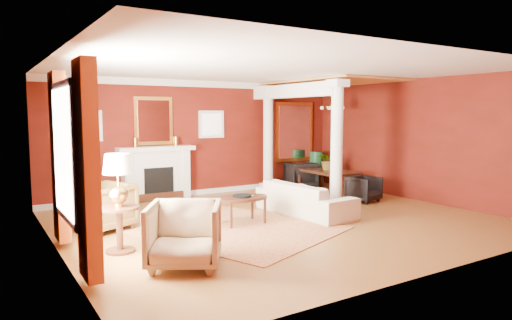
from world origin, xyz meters
TOP-DOWN VIEW (x-y plane):
  - ground at (0.00, 0.00)m, footprint 8.00×8.00m
  - room_shell at (0.00, 0.00)m, footprint 8.04×7.04m
  - fireplace at (-1.30, 3.32)m, footprint 1.85×0.42m
  - overmantel_mirror at (-1.30, 3.45)m, footprint 0.95×0.07m
  - flank_window_left at (-2.85, 3.46)m, footprint 0.70×0.07m
  - flank_window_right at (0.25, 3.46)m, footprint 0.70×0.07m
  - left_window at (-3.89, -0.60)m, footprint 0.21×2.55m
  - column_front at (1.70, 0.30)m, footprint 0.36×0.36m
  - column_back at (1.70, 3.00)m, footprint 0.36×0.36m
  - header_beam at (1.70, 1.90)m, footprint 0.30×3.20m
  - amber_ceiling at (2.85, 1.75)m, footprint 2.30×3.40m
  - dining_mirror at (2.90, 3.45)m, footprint 1.30×0.07m
  - chandelier at (2.90, 1.80)m, footprint 0.60×0.62m
  - crown_trim at (0.00, 3.46)m, footprint 8.00×0.08m
  - base_trim at (0.00, 3.46)m, footprint 8.00×0.08m
  - rug at (-1.14, 0.04)m, footprint 3.91×4.44m
  - sofa at (0.76, 0.20)m, footprint 0.82×2.29m
  - armchair_leopard at (-3.12, 1.04)m, footprint 1.13×1.16m
  - armchair_stripe at (-2.65, -1.54)m, footprint 1.26×1.24m
  - coffee_table at (-0.77, 0.13)m, footprint 1.03×1.03m
  - coffee_book at (-0.75, 0.07)m, footprint 0.15×0.11m
  - side_table at (-3.21, -0.42)m, footprint 0.59×0.59m
  - dining_table at (2.96, 1.99)m, footprint 0.60×1.66m
  - dining_chair_near at (2.78, 0.53)m, footprint 0.75×0.72m
  - dining_chair_far at (2.80, 3.00)m, footprint 0.93×0.89m
  - green_urn at (3.36, 3.00)m, footprint 0.42×0.42m
  - potted_plant at (2.93, 2.01)m, footprint 0.64×0.68m

SIDE VIEW (x-z plane):
  - ground at x=0.00m, z-range 0.00..0.00m
  - rug at x=-1.14m, z-range 0.00..0.01m
  - base_trim at x=0.00m, z-range 0.00..0.12m
  - dining_chair_near at x=2.78m, z-range 0.00..0.66m
  - green_urn at x=3.36m, z-range -0.11..0.89m
  - dining_chair_far at x=2.80m, z-range 0.00..0.79m
  - sofa at x=0.76m, z-range 0.00..0.88m
  - dining_table at x=2.96m, z-range 0.00..0.92m
  - armchair_leopard at x=-3.12m, z-range 0.00..0.92m
  - coffee_table at x=-0.77m, z-range 0.21..0.73m
  - armchair_stripe at x=-2.65m, z-range 0.00..0.97m
  - coffee_book at x=-0.75m, z-range 0.52..0.75m
  - fireplace at x=-1.30m, z-range 0.00..1.29m
  - side_table at x=-3.21m, z-range 0.25..1.74m
  - potted_plant at x=2.93m, z-range 0.92..1.35m
  - left_window at x=-3.89m, z-range 0.12..2.72m
  - column_front at x=1.70m, z-range 0.03..2.83m
  - column_back at x=1.70m, z-range 0.03..2.83m
  - dining_mirror at x=2.90m, z-range 0.70..2.40m
  - flank_window_left at x=-2.85m, z-range 1.45..2.15m
  - flank_window_right at x=0.25m, z-range 1.45..2.15m
  - overmantel_mirror at x=-1.30m, z-range 1.33..2.47m
  - room_shell at x=0.00m, z-range 0.56..3.48m
  - chandelier at x=2.90m, z-range 1.87..2.62m
  - header_beam at x=1.70m, z-range 2.46..2.78m
  - crown_trim at x=0.00m, z-range 2.74..2.90m
  - amber_ceiling at x=2.85m, z-range 2.85..2.89m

